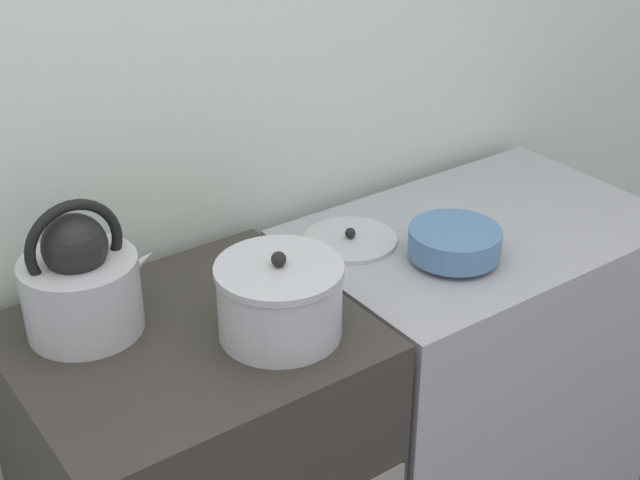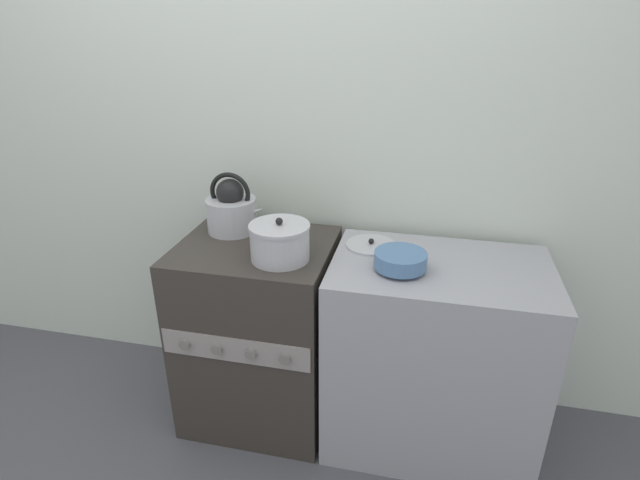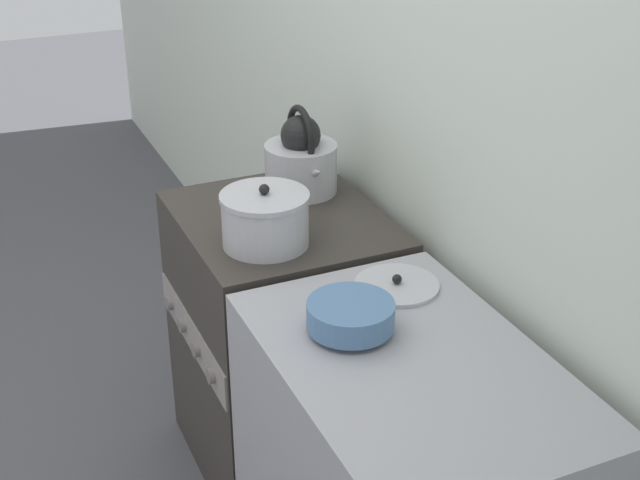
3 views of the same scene
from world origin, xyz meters
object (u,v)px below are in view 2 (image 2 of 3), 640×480
(enamel_bowl, at_px, (400,260))
(loose_pot_lid, at_px, (371,245))
(stove, at_px, (259,332))
(cooking_pot, at_px, (280,242))
(kettle, at_px, (232,210))

(enamel_bowl, xyz_separation_m, loose_pot_lid, (-0.13, 0.19, -0.04))
(stove, height_order, cooking_pot, cooking_pot)
(cooking_pot, height_order, loose_pot_lid, cooking_pot)
(kettle, xyz_separation_m, cooking_pot, (0.28, -0.22, -0.03))
(stove, xyz_separation_m, cooking_pot, (0.14, -0.10, 0.50))
(stove, height_order, kettle, kettle)
(kettle, distance_m, enamel_bowl, 0.77)
(stove, relative_size, enamel_bowl, 4.35)
(kettle, xyz_separation_m, loose_pot_lid, (0.61, -0.01, -0.10))
(enamel_bowl, distance_m, loose_pot_lid, 0.23)
(cooking_pot, bearing_deg, loose_pot_lid, 33.41)
(cooking_pot, xyz_separation_m, loose_pot_lid, (0.33, 0.22, -0.08))
(stove, distance_m, loose_pot_lid, 0.65)
(kettle, xyz_separation_m, enamel_bowl, (0.75, -0.20, -0.07))
(stove, bearing_deg, enamel_bowl, -6.90)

